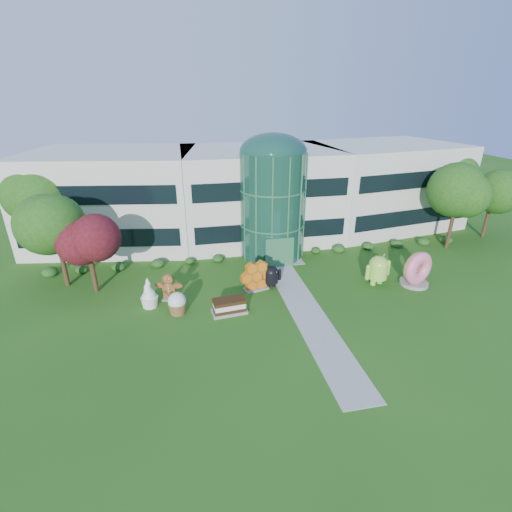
{
  "coord_description": "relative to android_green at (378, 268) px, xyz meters",
  "views": [
    {
      "loc": [
        -8.16,
        -20.57,
        14.55
      ],
      "look_at": [
        -2.77,
        6.0,
        2.6
      ],
      "focal_mm": 26.0,
      "sensor_mm": 36.0,
      "label": 1
    }
  ],
  "objects": [
    {
      "name": "ice_cream_sandwich",
      "position": [
        -12.57,
        -1.98,
        -0.89
      ],
      "size": [
        2.61,
        1.5,
        1.11
      ],
      "primitive_type": null,
      "rotation": [
        0.0,
        0.0,
        0.1
      ],
      "color": "black",
      "rests_on": "ground"
    },
    {
      "name": "atrium",
      "position": [
        -7.07,
        7.82,
        3.45
      ],
      "size": [
        6.0,
        6.0,
        9.8
      ],
      "primitive_type": "cylinder",
      "color": "#194738",
      "rests_on": "ground"
    },
    {
      "name": "tree_red",
      "position": [
        -22.57,
        3.32,
        1.55
      ],
      "size": [
        4.0,
        4.0,
        6.0
      ],
      "primitive_type": null,
      "color": "#3F0C14",
      "rests_on": "ground"
    },
    {
      "name": "android_green",
      "position": [
        0.0,
        0.0,
        0.0
      ],
      "size": [
        2.87,
        2.23,
        2.89
      ],
      "primitive_type": null,
      "rotation": [
        0.0,
        0.0,
        0.23
      ],
      "color": "#97D945",
      "rests_on": "ground"
    },
    {
      "name": "walkway",
      "position": [
        -7.07,
        -2.18,
        -1.43
      ],
      "size": [
        2.4,
        20.0,
        0.04
      ],
      "primitive_type": "cube",
      "color": "#9E9E93",
      "rests_on": "ground"
    },
    {
      "name": "android_black",
      "position": [
        -8.7,
        1.27,
        -0.37
      ],
      "size": [
        2.14,
        1.66,
        2.16
      ],
      "primitive_type": null,
      "rotation": [
        0.0,
        0.0,
        0.22
      ],
      "color": "black",
      "rests_on": "ground"
    },
    {
      "name": "ground",
      "position": [
        -7.07,
        -4.18,
        -1.45
      ],
      "size": [
        140.0,
        140.0,
        0.0
      ],
      "primitive_type": "plane",
      "color": "#215114",
      "rests_on": "ground"
    },
    {
      "name": "trees_backdrop",
      "position": [
        -7.07,
        8.82,
        2.75
      ],
      "size": [
        52.0,
        8.0,
        8.4
      ],
      "primitive_type": null,
      "color": "#1D4B12",
      "rests_on": "ground"
    },
    {
      "name": "building",
      "position": [
        -7.07,
        13.82,
        3.2
      ],
      "size": [
        46.0,
        15.0,
        9.3
      ],
      "primitive_type": null,
      "color": "beige",
      "rests_on": "ground"
    },
    {
      "name": "honeycomb",
      "position": [
        -9.98,
        1.04,
        -0.33
      ],
      "size": [
        3.0,
        1.69,
        2.23
      ],
      "primitive_type": null,
      "rotation": [
        0.0,
        0.0,
        0.25
      ],
      "color": "orange",
      "rests_on": "ground"
    },
    {
      "name": "donut",
      "position": [
        3.0,
        -0.73,
        0.04
      ],
      "size": [
        3.14,
        2.18,
        2.97
      ],
      "primitive_type": null,
      "rotation": [
        0.0,
        0.0,
        0.31
      ],
      "color": "#F25C82",
      "rests_on": "ground"
    },
    {
      "name": "cupcake",
      "position": [
        -16.21,
        -1.28,
        -0.62
      ],
      "size": [
        1.83,
        1.83,
        1.65
      ],
      "primitive_type": null,
      "rotation": [
        0.0,
        0.0,
        0.43
      ],
      "color": "white",
      "rests_on": "ground"
    },
    {
      "name": "gingerbread",
      "position": [
        -16.79,
        0.85,
        -0.36
      ],
      "size": [
        2.51,
        1.53,
        2.17
      ],
      "primitive_type": null,
      "rotation": [
        0.0,
        0.0,
        -0.29
      ],
      "color": "brown",
      "rests_on": "ground"
    },
    {
      "name": "froyo",
      "position": [
        -18.22,
        0.08,
        -0.29
      ],
      "size": [
        1.69,
        1.69,
        2.32
      ],
      "primitive_type": null,
      "rotation": [
        0.0,
        0.0,
        -0.3
      ],
      "color": "white",
      "rests_on": "ground"
    }
  ]
}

